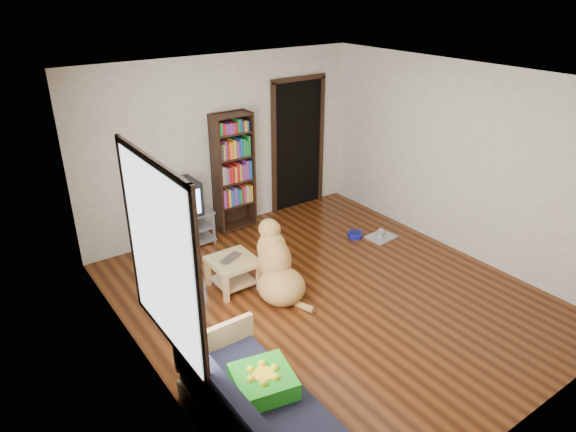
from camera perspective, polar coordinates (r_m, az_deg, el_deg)
ground at (r=6.38m, az=4.57°, el=-8.81°), size 5.00×5.00×0.00m
ceiling at (r=5.40m, az=5.53°, el=14.83°), size 5.00×5.00×0.00m
wall_back at (r=7.72m, az=-7.13°, el=7.86°), size 4.50×0.00×4.50m
wall_front at (r=4.41m, az=26.65°, el=-8.49°), size 4.50×0.00×4.50m
wall_left at (r=4.76m, az=-16.25°, el=-4.16°), size 0.00×5.00×5.00m
wall_right at (r=7.35m, az=18.62°, el=5.86°), size 0.00×5.00×5.00m
green_cushion at (r=4.47m, az=-2.77°, el=-17.87°), size 0.57×0.57×0.16m
laptop at (r=6.33m, az=-6.06°, el=-4.80°), size 0.38×0.32×0.03m
dog_bowl at (r=7.77m, az=7.47°, el=-2.07°), size 0.22×0.22×0.08m
grey_rag at (r=7.82m, az=10.32°, el=-2.31°), size 0.42×0.35×0.03m
window at (r=4.25m, az=-13.99°, el=-4.46°), size 0.03×1.46×1.70m
doorway at (r=8.45m, az=1.10°, el=8.26°), size 1.03×0.05×2.19m
tv_stand at (r=7.52m, az=-11.79°, el=-1.40°), size 0.90×0.45×0.50m
crt_tv at (r=7.35m, az=-12.17°, el=1.98°), size 0.55×0.52×0.58m
bookshelf at (r=7.71m, az=-6.12°, el=5.53°), size 0.60×0.30×1.80m
sofa at (r=4.50m, az=-3.02°, el=-21.78°), size 0.80×1.80×0.80m
coffee_table at (r=6.42m, az=-6.14°, el=-5.72°), size 0.55×0.55×0.40m
dog at (r=6.26m, az=-1.25°, el=-5.84°), size 0.71×1.13×0.92m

